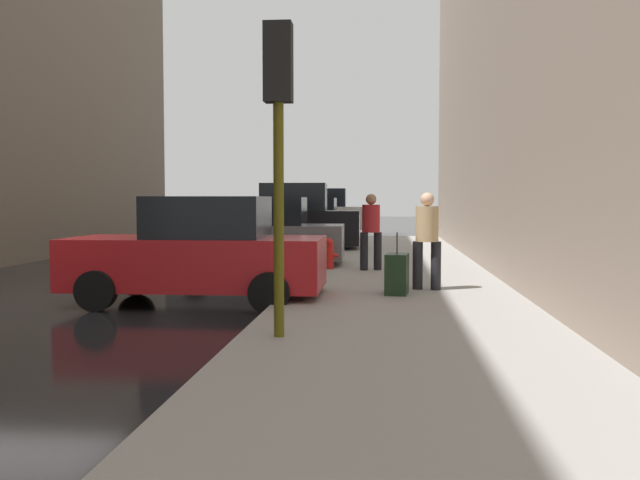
# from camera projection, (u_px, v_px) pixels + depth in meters

# --- Properties ---
(ground_plane) EXTENTS (120.00, 120.00, 0.00)m
(ground_plane) POSITION_uv_depth(u_px,v_px,m) (27.00, 308.00, 11.43)
(ground_plane) COLOR black
(sidewalk) EXTENTS (4.00, 40.00, 0.15)m
(sidewalk) POSITION_uv_depth(u_px,v_px,m) (403.00, 308.00, 10.88)
(sidewalk) COLOR gray
(sidewalk) RESTS_ON ground_plane
(parked_red_hatchback) EXTENTS (4.21, 2.08, 1.79)m
(parked_red_hatchback) POSITION_uv_depth(u_px,v_px,m) (199.00, 253.00, 11.84)
(parked_red_hatchback) COLOR #B2191E
(parked_red_hatchback) RESTS_ON ground_plane
(parked_gray_coupe) EXTENTS (4.24, 2.14, 1.79)m
(parked_gray_coupe) POSITION_uv_depth(u_px,v_px,m) (260.00, 235.00, 17.64)
(parked_gray_coupe) COLOR slate
(parked_gray_coupe) RESTS_ON ground_plane
(parked_black_suv) EXTENTS (4.67, 2.20, 2.25)m
(parked_black_suv) POSITION_uv_depth(u_px,v_px,m) (289.00, 221.00, 23.02)
(parked_black_suv) COLOR black
(parked_black_suv) RESTS_ON ground_plane
(parked_silver_sedan) EXTENTS (4.21, 2.07, 1.79)m
(parked_silver_sedan) POSITION_uv_depth(u_px,v_px,m) (308.00, 221.00, 28.68)
(parked_silver_sedan) COLOR #B7BABF
(parked_silver_sedan) RESTS_ON ground_plane
(parked_white_van) EXTENTS (4.65, 2.15, 2.25)m
(parked_white_van) POSITION_uv_depth(u_px,v_px,m) (321.00, 214.00, 34.52)
(parked_white_van) COLOR silver
(parked_white_van) RESTS_ON ground_plane
(fire_hydrant) EXTENTS (0.42, 0.22, 0.70)m
(fire_hydrant) POSITION_uv_depth(u_px,v_px,m) (329.00, 254.00, 16.29)
(fire_hydrant) COLOR red
(fire_hydrant) RESTS_ON sidewalk
(traffic_light) EXTENTS (0.32, 0.32, 3.60)m
(traffic_light) POSITION_uv_depth(u_px,v_px,m) (278.00, 111.00, 8.13)
(traffic_light) COLOR #514C0F
(traffic_light) RESTS_ON sidewalk
(pedestrian_in_tan_coat) EXTENTS (0.52, 0.47, 1.71)m
(pedestrian_in_tan_coat) POSITION_uv_depth(u_px,v_px,m) (427.00, 236.00, 12.52)
(pedestrian_in_tan_coat) COLOR black
(pedestrian_in_tan_coat) RESTS_ON sidewalk
(pedestrian_in_red_jacket) EXTENTS (0.53, 0.50, 1.71)m
(pedestrian_in_red_jacket) POSITION_uv_depth(u_px,v_px,m) (371.00, 228.00, 15.97)
(pedestrian_in_red_jacket) COLOR black
(pedestrian_in_red_jacket) RESTS_ON sidewalk
(rolling_suitcase) EXTENTS (0.43, 0.60, 1.04)m
(rolling_suitcase) POSITION_uv_depth(u_px,v_px,m) (397.00, 274.00, 11.94)
(rolling_suitcase) COLOR black
(rolling_suitcase) RESTS_ON sidewalk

